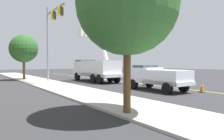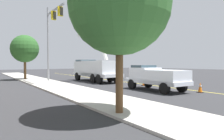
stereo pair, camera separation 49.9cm
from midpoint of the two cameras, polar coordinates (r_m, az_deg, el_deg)
ground at (r=25.89m, az=2.34°, el=-3.07°), size 120.00×120.00×0.00m
sidewalk_far_side at (r=22.07m, az=-15.87°, el=-3.83°), size 60.10×6.54×0.12m
lane_centre_stripe at (r=25.89m, az=2.34°, el=-3.06°), size 49.95×2.61×0.01m
utility_bucket_truck at (r=25.40m, az=-4.16°, el=0.48°), size 8.31×2.98×6.87m
service_pickup_truck at (r=17.23m, az=12.77°, el=-1.85°), size 5.70×2.41×2.06m
passing_minivan at (r=34.14m, az=-2.26°, el=-0.25°), size 4.89×2.14×1.69m
traffic_cone_leading at (r=17.23m, az=23.86°, el=-4.37°), size 0.40×0.40×0.81m
traffic_cone_mid_front at (r=20.81m, az=9.44°, el=-3.28°), size 0.40×0.40×0.74m
traffic_cone_mid_rear at (r=24.97m, az=1.75°, el=-2.40°), size 0.40×0.40×0.75m
traffic_cone_trailing at (r=29.85m, az=-4.31°, el=-1.69°), size 0.40×0.40×0.77m
traffic_signal_mast at (r=25.21m, az=-15.68°, el=10.48°), size 5.63×0.67×8.96m
street_tree_left at (r=9.11m, az=3.70°, el=17.59°), size 4.32×4.32×6.86m
street_tree_right at (r=29.89m, az=-22.43°, el=5.41°), size 3.64×3.64×5.99m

